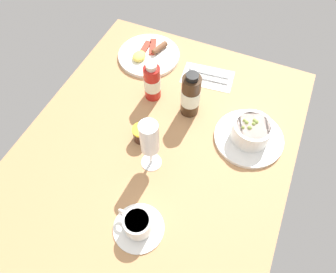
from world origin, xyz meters
TOP-DOWN VIEW (x-y plane):
  - ground_plane at (0.00, 0.00)cm, footprint 110.00×84.00cm
  - porridge_bowl at (17.03, -26.30)cm, footprint 22.16×22.16cm
  - cutlery_setting at (37.77, -4.63)cm, footprint 13.18×19.86cm
  - coffee_cup at (-23.08, -6.53)cm, footprint 14.00×14.00cm
  - wine_glass at (-3.15, -1.12)cm, footprint 6.33×6.33cm
  - jam_jar at (3.56, 5.48)cm, footprint 5.50×5.50cm
  - sauce_bottle_brown at (20.31, -4.53)cm, footprint 6.29×6.29cm
  - sauce_bottle_red at (21.53, 9.76)cm, footprint 5.73×5.73cm
  - breakfast_plate at (38.96, 19.69)cm, footprint 23.82×23.82cm

SIDE VIEW (x-z plane):
  - ground_plane at x=0.00cm, z-range -3.00..0.00cm
  - cutlery_setting at x=37.77cm, z-range -0.19..0.71cm
  - breakfast_plate at x=38.96cm, z-range -0.92..2.78cm
  - jam_jar at x=3.56cm, z-range 0.03..5.37cm
  - coffee_cup at x=-23.08cm, z-range -0.45..6.43cm
  - porridge_bowl at x=17.03cm, z-range -0.84..7.73cm
  - sauce_bottle_red at x=21.53cm, z-range -0.63..14.23cm
  - sauce_bottle_brown at x=20.31cm, z-range -0.64..16.60cm
  - wine_glass at x=-3.15cm, z-range 3.12..22.61cm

